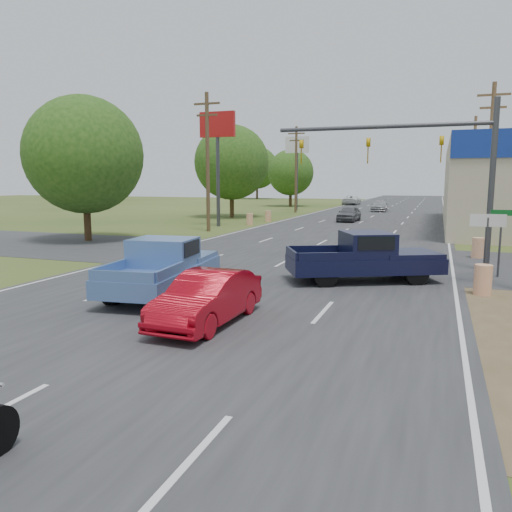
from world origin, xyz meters
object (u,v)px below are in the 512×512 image
at_px(red_convertible, 207,299).
at_px(navy_pickup, 367,257).
at_px(blue_pickup, 164,266).
at_px(distant_car_silver, 379,206).
at_px(distant_car_white, 352,200).
at_px(distant_car_grey, 349,214).

height_order(red_convertible, navy_pickup, navy_pickup).
bearing_deg(red_convertible, navy_pickup, 68.17).
relative_size(blue_pickup, navy_pickup, 0.98).
relative_size(navy_pickup, distant_car_silver, 1.22).
bearing_deg(blue_pickup, distant_car_white, 87.48).
xyz_separation_m(distant_car_grey, distant_car_white, (-5.28, 33.50, 0.02)).
distance_m(blue_pickup, distant_car_grey, 32.02).
relative_size(red_convertible, navy_pickup, 0.70).
bearing_deg(distant_car_white, navy_pickup, 98.50).
xyz_separation_m(red_convertible, distant_car_silver, (-1.38, 51.84, 0.02)).
xyz_separation_m(blue_pickup, distant_car_silver, (1.51, 49.08, -0.23)).
bearing_deg(navy_pickup, distant_car_grey, 164.60).
bearing_deg(distant_car_silver, distant_car_white, 106.69).
height_order(blue_pickup, distant_car_silver, blue_pickup).
xyz_separation_m(blue_pickup, distant_car_grey, (0.64, 32.01, -0.22)).
xyz_separation_m(blue_pickup, distant_car_white, (-4.64, 65.51, -0.20)).
distance_m(red_convertible, distant_car_silver, 51.86).
bearing_deg(distant_car_grey, distant_car_silver, 89.73).
bearing_deg(red_convertible, distant_car_white, 98.05).
bearing_deg(distant_car_silver, blue_pickup, -95.57).
bearing_deg(distant_car_grey, blue_pickup, -88.52).
distance_m(red_convertible, distant_car_grey, 34.85).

